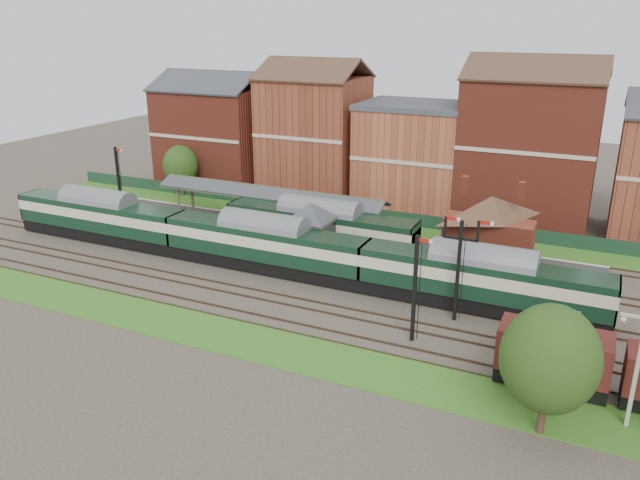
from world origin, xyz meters
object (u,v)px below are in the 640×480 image
at_px(signal_box, 311,232).
at_px(dmu_train, 264,244).
at_px(semaphore_bracket, 459,264).
at_px(platform_railcar, 320,227).
at_px(goods_van_a, 553,354).

relative_size(signal_box, dmu_train, 0.10).
relative_size(semaphore_bracket, platform_railcar, 0.42).
height_order(signal_box, semaphore_bracket, semaphore_bracket).
bearing_deg(platform_railcar, semaphore_bracket, -29.98).
distance_m(signal_box, platform_railcar, 3.35).
xyz_separation_m(semaphore_bracket, goods_van_a, (7.55, -6.50, -2.35)).
height_order(signal_box, dmu_train, signal_box).
xyz_separation_m(signal_box, goods_van_a, (22.59, -12.25, -0.91)).
distance_m(dmu_train, goods_van_a, 27.20).
height_order(platform_railcar, goods_van_a, platform_railcar).
bearing_deg(signal_box, semaphore_bracket, -20.92).
distance_m(signal_box, semaphore_bracket, 16.16).
height_order(semaphore_bracket, dmu_train, semaphore_bracket).
distance_m(signal_box, dmu_train, 4.52).
relative_size(signal_box, platform_railcar, 0.31).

